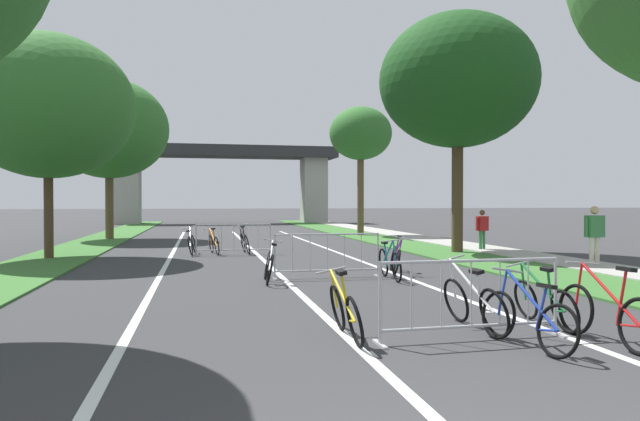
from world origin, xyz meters
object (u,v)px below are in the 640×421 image
object	(u,v)px
tree_right_cypress_far	(458,81)
bicycle_purple_1	(395,259)
bicycle_white_0	(269,265)
bicycle_blue_2	(527,319)
bicycle_green_6	(544,302)
bicycle_yellow_8	(345,311)
pedestrian_waiting	(482,226)
bicycle_silver_4	(192,244)
pedestrian_pushing_bike	(595,230)
tree_right_oak_mid	(361,134)
crowd_barrier_second	(327,256)
bicycle_red_9	(606,314)
tree_left_oak_near	(48,106)
crowd_barrier_nearest	(471,300)
bicycle_white_10	(473,303)
crowd_barrier_third	(234,240)
bicycle_orange_3	(214,243)
bicycle_teal_7	(390,263)
tree_left_pine_far	(109,129)
bicycle_black_5	(245,242)

from	to	relation	value
tree_right_cypress_far	bicycle_purple_1	world-z (taller)	tree_right_cypress_far
bicycle_white_0	bicycle_purple_1	xyz separation A→B (m)	(3.31, 0.97, -0.01)
bicycle_blue_2	bicycle_green_6	distance (m)	1.39
bicycle_purple_1	bicycle_yellow_8	size ratio (longest dim) A/B	1.04
bicycle_white_0	pedestrian_waiting	distance (m)	10.64
bicycle_silver_4	pedestrian_pushing_bike	world-z (taller)	pedestrian_pushing_bike
tree_right_oak_mid	crowd_barrier_second	world-z (taller)	tree_right_oak_mid
tree_right_cypress_far	crowd_barrier_second	bearing A→B (deg)	-137.70
crowd_barrier_second	bicycle_red_9	world-z (taller)	crowd_barrier_second
tree_left_oak_near	tree_right_oak_mid	bearing A→B (deg)	36.82
tree_left_oak_near	crowd_barrier_nearest	bearing A→B (deg)	-56.60
bicycle_blue_2	bicycle_white_10	xyz separation A→B (m)	(-0.17, 1.04, 0.02)
bicycle_blue_2	bicycle_red_9	world-z (taller)	bicycle_red_9
bicycle_red_9	pedestrian_pushing_bike	world-z (taller)	pedestrian_pushing_bike
bicycle_white_0	bicycle_yellow_8	world-z (taller)	bicycle_white_0
tree_right_cypress_far	bicycle_green_6	size ratio (longest dim) A/B	5.28
crowd_barrier_third	bicycle_orange_3	distance (m)	0.82
crowd_barrier_third	bicycle_purple_1	bearing A→B (deg)	-56.90
bicycle_silver_4	bicycle_teal_7	xyz separation A→B (m)	(4.56, -7.21, 0.01)
bicycle_orange_3	bicycle_silver_4	world-z (taller)	bicycle_silver_4
bicycle_purple_1	pedestrian_waiting	size ratio (longest dim) A/B	1.12
bicycle_orange_3	bicycle_white_10	bearing A→B (deg)	-85.11
tree_left_oak_near	bicycle_yellow_8	size ratio (longest dim) A/B	4.36
tree_left_oak_near	tree_right_cypress_far	bearing A→B (deg)	-2.98
crowd_barrier_third	bicycle_white_0	xyz separation A→B (m)	(0.40, -6.65, -0.15)
bicycle_red_9	bicycle_orange_3	bearing A→B (deg)	106.60
crowd_barrier_nearest	tree_right_cypress_far	bearing A→B (deg)	65.15
tree_right_oak_mid	crowd_barrier_third	size ratio (longest dim) A/B	2.65
tree_left_oak_near	crowd_barrier_second	world-z (taller)	tree_left_oak_near
tree_left_oak_near	bicycle_yellow_8	bearing A→B (deg)	-61.32
tree_left_pine_far	crowd_barrier_nearest	xyz separation A→B (m)	(7.67, -21.58, -4.73)
bicycle_orange_3	bicycle_yellow_8	size ratio (longest dim) A/B	1.00
tree_right_cypress_far	bicycle_blue_2	distance (m)	14.17
crowd_barrier_second	bicycle_purple_1	bearing A→B (deg)	15.84
bicycle_orange_3	bicycle_purple_1	bearing A→B (deg)	-64.73
tree_left_pine_far	crowd_barrier_third	distance (m)	11.60
bicycle_blue_2	bicycle_white_10	distance (m)	1.06
tree_left_oak_near	pedestrian_pushing_bike	world-z (taller)	tree_left_oak_near
crowd_barrier_nearest	crowd_barrier_second	size ratio (longest dim) A/B	1.00
bicycle_blue_2	crowd_barrier_nearest	bearing A→B (deg)	121.48
crowd_barrier_third	bicycle_black_5	world-z (taller)	crowd_barrier_third
tree_left_pine_far	bicycle_blue_2	bearing A→B (deg)	-69.77
bicycle_white_0	bicycle_white_10	distance (m)	5.71
crowd_barrier_second	crowd_barrier_third	xyz separation A→B (m)	(-1.83, 6.21, 0.00)
pedestrian_waiting	tree_left_pine_far	bearing A→B (deg)	-49.60
bicycle_purple_1	bicycle_blue_2	distance (m)	7.32
crowd_barrier_second	bicycle_black_5	bearing A→B (deg)	102.00
crowd_barrier_third	pedestrian_pushing_bike	world-z (taller)	pedestrian_pushing_bike
bicycle_white_10	pedestrian_waiting	xyz separation A→B (m)	(6.29, 11.58, 0.54)
bicycle_green_6	pedestrian_waiting	distance (m)	12.71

